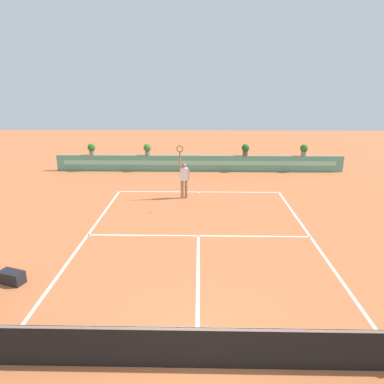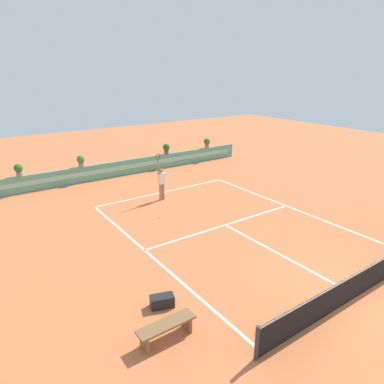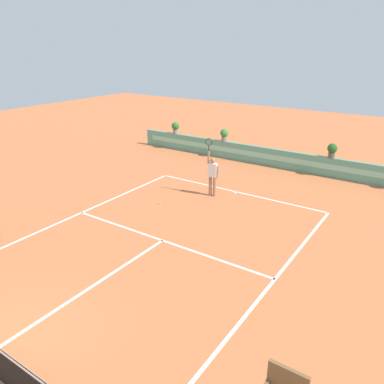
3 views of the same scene
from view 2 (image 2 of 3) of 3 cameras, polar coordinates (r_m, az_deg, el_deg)
name	(u,v)px [view 2 (image 2 of 3)]	position (r m, az deg, el deg)	size (l,w,h in m)	color
ground_plane	(231,228)	(15.66, 6.42, -5.91)	(60.00, 60.00, 0.00)	#C66B3D
court_lines	(221,223)	(16.15, 4.75, -5.02)	(8.32, 11.94, 0.01)	white
net	(360,282)	(12.17, 25.86, -13.16)	(8.92, 0.10, 1.00)	#333333
back_wall_barrier	(130,167)	(23.79, -10.17, 4.10)	(18.00, 0.21, 1.00)	#599E84
bench_courtside	(166,327)	(9.66, -4.23, -21.31)	(1.60, 0.44, 0.51)	brown
gear_bag	(162,301)	(10.85, -4.92, -17.43)	(0.70, 0.36, 0.36)	black
tennis_player	(161,181)	(18.61, -5.04, 1.78)	(0.61, 0.30, 2.58)	#9E7051
tennis_ball_near_baseline	(159,217)	(16.68, -5.44, -4.10)	(0.07, 0.07, 0.07)	#CCE033
potted_plant_far_left	(18,169)	(21.76, -26.61, 3.37)	(0.48, 0.48, 0.72)	gray
potted_plant_right	(166,148)	(24.86, -4.25, 7.19)	(0.48, 0.48, 0.72)	#514C47
potted_plant_far_right	(207,142)	(26.84, 2.46, 8.14)	(0.48, 0.48, 0.72)	gray
potted_plant_left	(81,160)	(22.47, -17.81, 4.97)	(0.48, 0.48, 0.72)	gray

